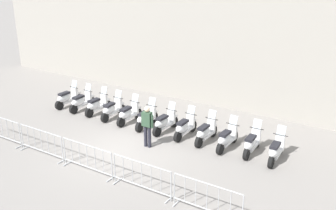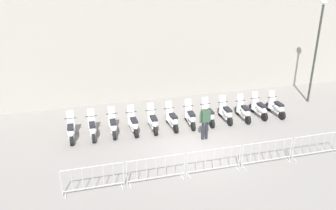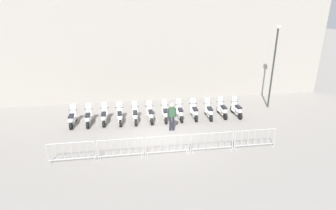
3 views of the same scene
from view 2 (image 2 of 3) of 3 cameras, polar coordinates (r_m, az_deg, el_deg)
name	(u,v)px [view 2 (image 2 of 3)]	position (r m, az deg, el deg)	size (l,w,h in m)	color
ground_plane	(198,150)	(15.97, 4.79, -7.24)	(120.00, 120.00, 0.00)	gray
building_facade	(156,3)	(21.38, -2.00, 16.08)	(28.00, 2.40, 10.99)	#9E998E
motorcycle_0	(71,131)	(17.16, -15.38, -4.08)	(0.62, 1.72, 1.24)	black
motorcycle_1	(92,129)	(17.15, -12.11, -3.76)	(0.60, 1.72, 1.24)	black
motorcycle_2	(113,126)	(17.24, -8.88, -3.36)	(0.63, 1.72, 1.24)	black
motorcycle_3	(133,124)	(17.30, -5.61, -3.09)	(0.56, 1.73, 1.24)	black
motorcycle_4	(153,122)	(17.45, -2.44, -2.76)	(0.60, 1.72, 1.24)	black
motorcycle_5	(172,120)	(17.66, 0.69, -2.41)	(0.56, 1.73, 1.24)	black
motorcycle_6	(190,118)	(17.95, 3.65, -2.03)	(0.66, 1.72, 1.24)	black
motorcycle_7	(208,115)	(18.30, 6.54, -1.64)	(0.60, 1.72, 1.24)	black
motorcycle_8	(226,113)	(18.66, 9.35, -1.30)	(0.61, 1.72, 1.24)	black
motorcycle_9	(244,112)	(19.01, 12.14, -1.07)	(0.62, 1.72, 1.24)	black
motorcycle_10	(259,109)	(19.56, 14.55, -0.61)	(0.56, 1.73, 1.24)	black
motorcycle_11	(277,108)	(19.97, 17.14, -0.41)	(0.56, 1.73, 1.24)	black
barrier_segment_0	(93,179)	(13.35, -12.01, -11.62)	(2.25, 0.68, 1.07)	#B2B5B7
barrier_segment_1	(156,170)	(13.59, -1.95, -10.38)	(2.25, 0.68, 1.07)	#B2B5B7
barrier_segment_2	(214,161)	(14.23, 7.41, -8.93)	(2.25, 0.68, 1.07)	#B2B5B7
barrier_segment_3	(267,153)	(15.20, 15.70, -7.45)	(2.25, 0.68, 1.07)	#B2B5B7
barrier_segment_4	(316,145)	(16.46, 22.81, -6.04)	(2.25, 0.68, 1.07)	#B2B5B7
street_lamp	(317,43)	(21.77, 22.96, 9.18)	(0.36, 0.36, 5.84)	#2D332D
officer_near_row_end	(205,120)	(16.48, 6.02, -2.45)	(0.55, 0.25, 1.73)	#23232D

